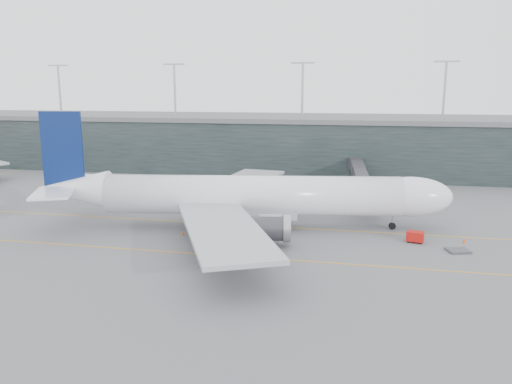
# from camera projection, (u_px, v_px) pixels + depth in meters

# --- Properties ---
(ground) EXTENTS (320.00, 320.00, 0.00)m
(ground) POSITION_uv_depth(u_px,v_px,m) (241.00, 219.00, 88.74)
(ground) COLOR #525257
(ground) RESTS_ON ground
(taxiline_a) EXTENTS (160.00, 0.25, 0.02)m
(taxiline_a) POSITION_uv_depth(u_px,v_px,m) (236.00, 225.00, 84.90)
(taxiline_a) COLOR orange
(taxiline_a) RESTS_ON ground
(taxiline_b) EXTENTS (160.00, 0.25, 0.02)m
(taxiline_b) POSITION_uv_depth(u_px,v_px,m) (208.00, 254.00, 69.56)
(taxiline_b) COLOR orange
(taxiline_b) RESTS_ON ground
(taxiline_lead_main) EXTENTS (0.25, 60.00, 0.02)m
(taxiline_lead_main) POSITION_uv_depth(u_px,v_px,m) (286.00, 197.00, 106.92)
(taxiline_lead_main) COLOR orange
(taxiline_lead_main) RESTS_ON ground
(terminal) EXTENTS (240.00, 36.00, 29.00)m
(terminal) POSITION_uv_depth(u_px,v_px,m) (288.00, 142.00, 142.80)
(terminal) COLOR black
(terminal) RESTS_ON ground
(main_aircraft) EXTENTS (68.09, 63.32, 19.12)m
(main_aircraft) POSITION_uv_depth(u_px,v_px,m) (250.00, 196.00, 82.02)
(main_aircraft) COLOR white
(main_aircraft) RESTS_ON ground
(jet_bridge) EXTENTS (5.61, 43.70, 6.09)m
(jet_bridge) POSITION_uv_depth(u_px,v_px,m) (362.00, 176.00, 105.27)
(jet_bridge) COLOR #302F34
(jet_bridge) RESTS_ON ground
(gse_cart) EXTENTS (2.75, 2.05, 1.69)m
(gse_cart) POSITION_uv_depth(u_px,v_px,m) (415.00, 236.00, 74.87)
(gse_cart) COLOR #B2120C
(gse_cart) RESTS_ON ground
(baggage_dolly) EXTENTS (3.55, 3.14, 0.30)m
(baggage_dolly) POSITION_uv_depth(u_px,v_px,m) (458.00, 250.00, 70.72)
(baggage_dolly) COLOR #3D3E43
(baggage_dolly) RESTS_ON ground
(uld_a) EXTENTS (2.27, 1.87, 1.96)m
(uld_a) POSITION_uv_depth(u_px,v_px,m) (234.00, 201.00, 98.21)
(uld_a) COLOR #38383D
(uld_a) RESTS_ON ground
(uld_b) EXTENTS (2.79, 2.53, 2.08)m
(uld_b) POSITION_uv_depth(u_px,v_px,m) (234.00, 199.00, 99.29)
(uld_b) COLOR #38383D
(uld_b) RESTS_ON ground
(uld_c) EXTENTS (2.38, 2.09, 1.86)m
(uld_c) POSITION_uv_depth(u_px,v_px,m) (257.00, 202.00, 97.71)
(uld_c) COLOR #38383D
(uld_c) RESTS_ON ground
(cone_nose) EXTENTS (0.48, 0.48, 0.76)m
(cone_nose) POSITION_uv_depth(u_px,v_px,m) (464.00, 241.00, 74.57)
(cone_nose) COLOR #FA460D
(cone_nose) RESTS_ON ground
(cone_wing_stbd) EXTENTS (0.39, 0.39, 0.62)m
(cone_wing_stbd) POSITION_uv_depth(u_px,v_px,m) (269.00, 257.00, 67.68)
(cone_wing_stbd) COLOR #F03F0D
(cone_wing_stbd) RESTS_ON ground
(cone_wing_port) EXTENTS (0.40, 0.40, 0.64)m
(cone_wing_port) POSITION_uv_depth(u_px,v_px,m) (300.00, 204.00, 98.46)
(cone_wing_port) COLOR #F83C0D
(cone_wing_port) RESTS_ON ground
(cone_tail) EXTENTS (0.43, 0.43, 0.69)m
(cone_tail) POSITION_uv_depth(u_px,v_px,m) (183.00, 233.00, 78.80)
(cone_tail) COLOR #CD4E0B
(cone_tail) RESTS_ON ground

